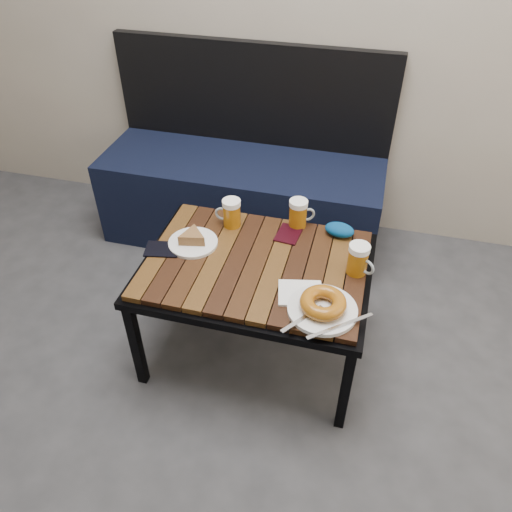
% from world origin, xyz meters
% --- Properties ---
extents(bench, '(1.40, 0.50, 0.95)m').
position_xyz_m(bench, '(-0.16, 1.76, 0.27)').
color(bench, black).
rests_on(bench, ground).
extents(cafe_table, '(0.84, 0.62, 0.47)m').
position_xyz_m(cafe_table, '(0.11, 0.99, 0.43)').
color(cafe_table, black).
rests_on(cafe_table, ground).
extents(beer_mug_left, '(0.11, 0.07, 0.12)m').
position_xyz_m(beer_mug_left, '(-0.05, 1.19, 0.53)').
color(beer_mug_left, '#A15D0D').
rests_on(beer_mug_left, cafe_table).
extents(beer_mug_centre, '(0.11, 0.09, 0.12)m').
position_xyz_m(beer_mug_centre, '(0.21, 1.25, 0.53)').
color(beer_mug_centre, '#A15D0D').
rests_on(beer_mug_centre, cafe_table).
extents(beer_mug_right, '(0.11, 0.10, 0.12)m').
position_xyz_m(beer_mug_right, '(0.47, 1.03, 0.53)').
color(beer_mug_right, '#A15D0D').
rests_on(beer_mug_right, cafe_table).
extents(plate_pie, '(0.19, 0.19, 0.05)m').
position_xyz_m(plate_pie, '(-0.15, 1.03, 0.49)').
color(plate_pie, white).
rests_on(plate_pie, cafe_table).
extents(plate_bagel, '(0.28, 0.26, 0.06)m').
position_xyz_m(plate_bagel, '(0.38, 0.80, 0.50)').
color(plate_bagel, white).
rests_on(plate_bagel, cafe_table).
extents(napkin_left, '(0.15, 0.15, 0.01)m').
position_xyz_m(napkin_left, '(-0.13, 1.06, 0.48)').
color(napkin_left, white).
rests_on(napkin_left, cafe_table).
extents(napkin_right, '(0.17, 0.15, 0.01)m').
position_xyz_m(napkin_right, '(0.30, 0.87, 0.48)').
color(napkin_right, white).
rests_on(napkin_right, cafe_table).
extents(passport_navy, '(0.14, 0.12, 0.01)m').
position_xyz_m(passport_navy, '(-0.25, 0.97, 0.48)').
color(passport_navy, black).
rests_on(passport_navy, cafe_table).
extents(passport_burgundy, '(0.10, 0.13, 0.01)m').
position_xyz_m(passport_burgundy, '(0.19, 1.19, 0.47)').
color(passport_burgundy, black).
rests_on(passport_burgundy, cafe_table).
extents(knit_pouch, '(0.13, 0.09, 0.05)m').
position_xyz_m(knit_pouch, '(0.38, 1.23, 0.50)').
color(knit_pouch, navy).
rests_on(knit_pouch, cafe_table).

